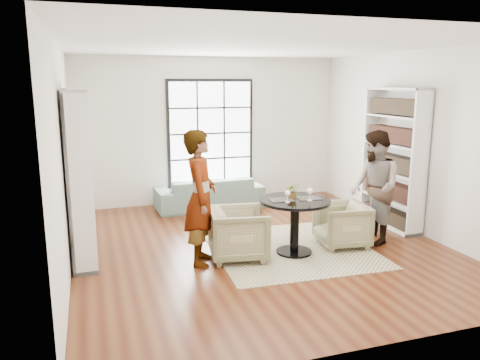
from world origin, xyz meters
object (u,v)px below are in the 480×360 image
object	(u,v)px
person_left	(201,198)
wine_glass_right	(310,192)
pedestal_table	(295,215)
flower_centerpiece	(293,191)
sofa	(209,193)
wine_glass_left	(288,194)
armchair_left	(239,233)
person_right	(375,187)
armchair_right	(342,225)

from	to	relation	value
person_left	wine_glass_right	size ratio (longest dim) A/B	10.06
pedestal_table	wine_glass_right	xyz separation A→B (m)	(0.17, -0.13, 0.36)
wine_glass_right	flower_centerpiece	size ratio (longest dim) A/B	0.81
sofa	flower_centerpiece	bearing A→B (deg)	98.17
pedestal_table	person_left	size ratio (longest dim) A/B	0.55
pedestal_table	sofa	distance (m)	2.97
person_left	wine_glass_left	bearing A→B (deg)	-81.75
armchair_left	wine_glass_right	xyz separation A→B (m)	(1.01, -0.20, 0.59)
armchair_left	wine_glass_left	distance (m)	0.90
sofa	armchair_left	xyz separation A→B (m)	(-0.28, -2.83, 0.06)
sofa	pedestal_table	bearing A→B (deg)	98.25
sofa	person_right	world-z (taller)	person_right
pedestal_table	wine_glass_right	size ratio (longest dim) A/B	5.55
wine_glass_left	flower_centerpiece	bearing A→B (deg)	48.37
armchair_right	person_right	xyz separation A→B (m)	(0.55, 0.00, 0.55)
armchair_left	wine_glass_left	world-z (taller)	wine_glass_left
sofa	wine_glass_right	xyz separation A→B (m)	(0.72, -3.04, 0.64)
person_left	wine_glass_right	world-z (taller)	person_left
wine_glass_left	pedestal_table	bearing A→B (deg)	35.10
armchair_left	armchair_right	xyz separation A→B (m)	(1.67, 0.01, -0.03)
armchair_left	flower_centerpiece	xyz separation A→B (m)	(0.82, -0.02, 0.57)
flower_centerpiece	wine_glass_left	bearing A→B (deg)	-131.63
sofa	flower_centerpiece	distance (m)	2.97
armchair_left	sofa	bearing A→B (deg)	3.05
sofa	person_left	world-z (taller)	person_left
pedestal_table	sofa	bearing A→B (deg)	100.76
sofa	armchair_left	size ratio (longest dim) A/B	2.63
sofa	person_right	bearing A→B (deg)	121.85
pedestal_table	wine_glass_left	xyz separation A→B (m)	(-0.17, -0.12, 0.35)
pedestal_table	armchair_right	size ratio (longest dim) A/B	1.39
person_right	flower_centerpiece	distance (m)	1.40
person_right	sofa	bearing A→B (deg)	-134.88
armchair_right	wine_glass_left	world-z (taller)	wine_glass_left
person_left	person_right	xyz separation A→B (m)	(2.77, 0.01, -0.05)
wine_glass_left	wine_glass_right	bearing A→B (deg)	-1.15
armchair_right	armchair_left	bearing A→B (deg)	-82.44
person_right	wine_glass_left	xyz separation A→B (m)	(-1.55, -0.20, 0.06)
pedestal_table	flower_centerpiece	world-z (taller)	flower_centerpiece
pedestal_table	flower_centerpiece	size ratio (longest dim) A/B	4.48
armchair_left	person_left	xyz separation A→B (m)	(-0.55, 0.00, 0.57)
armchair_left	armchair_right	size ratio (longest dim) A/B	1.10
person_left	pedestal_table	bearing A→B (deg)	-75.58
person_left	wine_glass_right	xyz separation A→B (m)	(1.56, -0.20, 0.02)
armchair_right	sofa	bearing A→B (deg)	-146.58
armchair_left	wine_glass_left	bearing A→B (deg)	-97.86
wine_glass_right	flower_centerpiece	xyz separation A→B (m)	(-0.18, 0.19, -0.02)
sofa	flower_centerpiece	xyz separation A→B (m)	(0.54, -2.85, 0.63)
armchair_left	wine_glass_left	xyz separation A→B (m)	(0.66, -0.20, 0.58)
armchair_right	pedestal_table	bearing A→B (deg)	-77.10
armchair_left	pedestal_table	bearing A→B (deg)	-86.35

